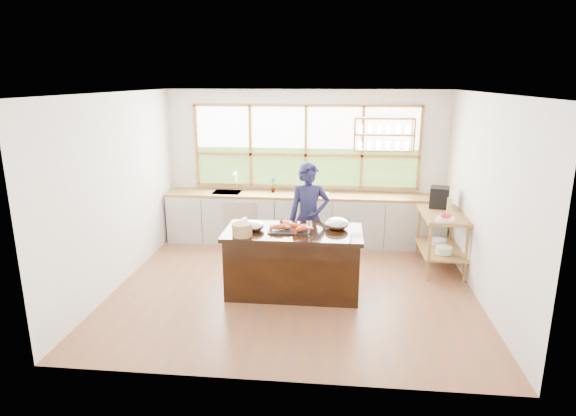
# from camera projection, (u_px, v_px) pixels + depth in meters

# --- Properties ---
(ground_plane) EXTENTS (5.00, 5.00, 0.00)m
(ground_plane) POSITION_uv_depth(u_px,v_px,m) (294.00, 286.00, 6.89)
(ground_plane) COLOR brown
(room_shell) EXTENTS (5.02, 4.52, 2.71)m
(room_shell) POSITION_uv_depth(u_px,v_px,m) (300.00, 159.00, 6.93)
(room_shell) COLOR silver
(room_shell) RESTS_ON ground_plane
(back_counter) EXTENTS (4.90, 0.63, 0.90)m
(back_counter) POSITION_uv_depth(u_px,v_px,m) (303.00, 218.00, 8.64)
(back_counter) COLOR beige
(back_counter) RESTS_ON ground_plane
(right_shelf_unit) EXTENTS (0.62, 1.10, 0.90)m
(right_shelf_unit) POSITION_uv_depth(u_px,v_px,m) (442.00, 232.00, 7.37)
(right_shelf_unit) COLOR olive
(right_shelf_unit) RESTS_ON ground_plane
(island) EXTENTS (1.85, 0.90, 0.90)m
(island) POSITION_uv_depth(u_px,v_px,m) (293.00, 262.00, 6.58)
(island) COLOR black
(island) RESTS_ON ground_plane
(cook) EXTENTS (0.68, 0.52, 1.69)m
(cook) POSITION_uv_depth(u_px,v_px,m) (309.00, 218.00, 7.23)
(cook) COLOR #19193D
(cook) RESTS_ON ground_plane
(potted_plant) EXTENTS (0.18, 0.15, 0.29)m
(potted_plant) POSITION_uv_depth(u_px,v_px,m) (273.00, 185.00, 8.60)
(potted_plant) COLOR slate
(potted_plant) RESTS_ON back_counter
(cutting_board) EXTENTS (0.41, 0.32, 0.01)m
(cutting_board) POSITION_uv_depth(u_px,v_px,m) (318.00, 194.00, 8.50)
(cutting_board) COLOR #6FC446
(cutting_board) RESTS_ON back_counter
(espresso_machine) EXTENTS (0.35, 0.36, 0.33)m
(espresso_machine) POSITION_uv_depth(u_px,v_px,m) (439.00, 197.00, 7.60)
(espresso_machine) COLOR black
(espresso_machine) RESTS_ON right_shelf_unit
(wine_bottle) EXTENTS (0.08, 0.08, 0.27)m
(wine_bottle) POSITION_uv_depth(u_px,v_px,m) (449.00, 207.00, 7.14)
(wine_bottle) COLOR tan
(wine_bottle) RESTS_ON right_shelf_unit
(fruit_bowl) EXTENTS (0.25, 0.25, 0.11)m
(fruit_bowl) POSITION_uv_depth(u_px,v_px,m) (446.00, 218.00, 6.92)
(fruit_bowl) COLOR silver
(fruit_bowl) RESTS_ON right_shelf_unit
(slate_board) EXTENTS (0.56, 0.42, 0.02)m
(slate_board) POSITION_uv_depth(u_px,v_px,m) (289.00, 230.00, 6.48)
(slate_board) COLOR black
(slate_board) RESTS_ON island
(lobster_pile) EXTENTS (0.52, 0.44, 0.08)m
(lobster_pile) POSITION_uv_depth(u_px,v_px,m) (291.00, 226.00, 6.46)
(lobster_pile) COLOR #E44D18
(lobster_pile) RESTS_ON slate_board
(mixing_bowl_left) EXTENTS (0.29, 0.29, 0.14)m
(mixing_bowl_left) POSITION_uv_depth(u_px,v_px,m) (254.00, 226.00, 6.48)
(mixing_bowl_left) COLOR #ADAFB3
(mixing_bowl_left) RESTS_ON island
(mixing_bowl_right) EXTENTS (0.33, 0.33, 0.16)m
(mixing_bowl_right) POSITION_uv_depth(u_px,v_px,m) (337.00, 224.00, 6.53)
(mixing_bowl_right) COLOR #ADAFB3
(mixing_bowl_right) RESTS_ON island
(wine_glass) EXTENTS (0.08, 0.08, 0.22)m
(wine_glass) POSITION_uv_depth(u_px,v_px,m) (309.00, 225.00, 6.17)
(wine_glass) COLOR white
(wine_glass) RESTS_ON island
(wicker_basket) EXTENTS (0.26, 0.26, 0.17)m
(wicker_basket) POSITION_uv_depth(u_px,v_px,m) (242.00, 230.00, 6.22)
(wicker_basket) COLOR tan
(wicker_basket) RESTS_ON island
(parchment_roll) EXTENTS (0.13, 0.31, 0.08)m
(parchment_roll) POSITION_uv_depth(u_px,v_px,m) (241.00, 222.00, 6.71)
(parchment_roll) COLOR silver
(parchment_roll) RESTS_ON island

